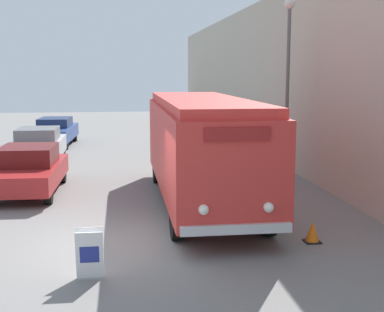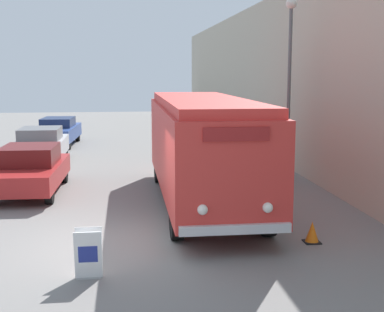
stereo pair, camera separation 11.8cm
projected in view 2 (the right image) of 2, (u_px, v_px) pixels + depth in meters
name	position (u px, v px, depth m)	size (l,w,h in m)	color
ground_plane	(112.00, 243.00, 12.04)	(80.00, 80.00, 0.00)	slate
building_wall_right	(285.00, 78.00, 22.14)	(0.30, 60.00, 7.09)	#B2A893
vintage_bus	(203.00, 144.00, 15.37)	(2.47, 9.42, 3.08)	black
sign_board	(88.00, 254.00, 9.97)	(0.51, 0.35, 0.94)	gray
streetlamp	(290.00, 65.00, 17.79)	(0.36, 0.36, 6.21)	#595E60
parked_car_near	(30.00, 169.00, 16.98)	(2.08, 4.53, 1.49)	black
parked_car_mid	(40.00, 146.00, 22.30)	(1.90, 4.48, 1.50)	black
parked_car_far	(58.00, 131.00, 27.98)	(2.08, 4.69, 1.43)	black
traffic_cone	(312.00, 232.00, 12.07)	(0.36, 0.36, 0.49)	black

